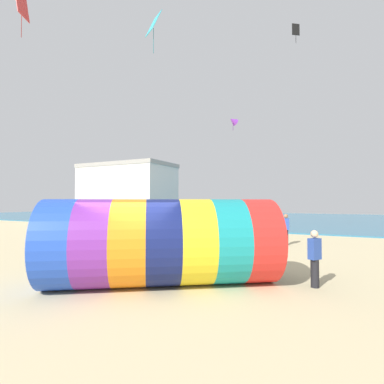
{
  "coord_description": "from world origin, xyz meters",
  "views": [
    {
      "loc": [
        5.49,
        -7.19,
        2.53
      ],
      "look_at": [
        0.59,
        2.56,
        2.87
      ],
      "focal_mm": 28.0,
      "sensor_mm": 36.0,
      "label": 1
    }
  ],
  "objects_px": {
    "kite_purple_delta": "(233,121)",
    "bystander_near_water": "(195,223)",
    "kite_cyan_diamond": "(154,24)",
    "kite_red_diamond": "(22,4)",
    "giant_inflatable_tube": "(163,242)",
    "kite_black_diamond": "(296,30)",
    "kite_handler": "(315,258)",
    "bystander_far_left": "(286,229)"
  },
  "relations": [
    {
      "from": "kite_purple_delta",
      "to": "bystander_near_water",
      "type": "height_order",
      "value": "kite_purple_delta"
    },
    {
      "from": "kite_cyan_diamond",
      "to": "bystander_near_water",
      "type": "distance_m",
      "value": 14.07
    },
    {
      "from": "kite_red_diamond",
      "to": "bystander_near_water",
      "type": "distance_m",
      "value": 17.34
    },
    {
      "from": "giant_inflatable_tube",
      "to": "kite_black_diamond",
      "type": "distance_m",
      "value": 19.16
    },
    {
      "from": "kite_black_diamond",
      "to": "kite_handler",
      "type": "bearing_deg",
      "value": -80.65
    },
    {
      "from": "kite_red_diamond",
      "to": "bystander_near_water",
      "type": "xyz_separation_m",
      "value": [
        5.13,
        10.91,
        -12.47
      ]
    },
    {
      "from": "bystander_near_water",
      "to": "bystander_far_left",
      "type": "distance_m",
      "value": 8.02
    },
    {
      "from": "kite_red_diamond",
      "to": "kite_black_diamond",
      "type": "relative_size",
      "value": 1.96
    },
    {
      "from": "giant_inflatable_tube",
      "to": "bystander_near_water",
      "type": "height_order",
      "value": "giant_inflatable_tube"
    },
    {
      "from": "kite_handler",
      "to": "bystander_near_water",
      "type": "relative_size",
      "value": 1.04
    },
    {
      "from": "kite_cyan_diamond",
      "to": "bystander_far_left",
      "type": "height_order",
      "value": "kite_cyan_diamond"
    },
    {
      "from": "kite_cyan_diamond",
      "to": "bystander_near_water",
      "type": "bearing_deg",
      "value": 87.82
    },
    {
      "from": "kite_black_diamond",
      "to": "bystander_far_left",
      "type": "height_order",
      "value": "kite_black_diamond"
    },
    {
      "from": "bystander_near_water",
      "to": "giant_inflatable_tube",
      "type": "bearing_deg",
      "value": -67.61
    },
    {
      "from": "kite_handler",
      "to": "kite_black_diamond",
      "type": "relative_size",
      "value": 1.23
    },
    {
      "from": "kite_handler",
      "to": "kite_black_diamond",
      "type": "bearing_deg",
      "value": 99.35
    },
    {
      "from": "kite_cyan_diamond",
      "to": "kite_purple_delta",
      "type": "bearing_deg",
      "value": 48.37
    },
    {
      "from": "kite_handler",
      "to": "kite_purple_delta",
      "type": "xyz_separation_m",
      "value": [
        -6.0,
        10.27,
        7.31
      ]
    },
    {
      "from": "bystander_far_left",
      "to": "kite_handler",
      "type": "bearing_deg",
      "value": -75.47
    },
    {
      "from": "kite_red_diamond",
      "to": "bystander_far_left",
      "type": "xyz_separation_m",
      "value": [
        12.54,
        7.84,
        -12.36
      ]
    },
    {
      "from": "kite_handler",
      "to": "kite_purple_delta",
      "type": "bearing_deg",
      "value": 120.28
    },
    {
      "from": "kite_red_diamond",
      "to": "bystander_far_left",
      "type": "height_order",
      "value": "kite_red_diamond"
    },
    {
      "from": "kite_handler",
      "to": "kite_cyan_diamond",
      "type": "bearing_deg",
      "value": 148.53
    },
    {
      "from": "kite_handler",
      "to": "kite_cyan_diamond",
      "type": "relative_size",
      "value": 0.63
    },
    {
      "from": "kite_purple_delta",
      "to": "kite_red_diamond",
      "type": "relative_size",
      "value": 0.39
    },
    {
      "from": "kite_purple_delta",
      "to": "kite_red_diamond",
      "type": "xyz_separation_m",
      "value": [
        -8.72,
        -9.72,
        5.12
      ]
    },
    {
      "from": "giant_inflatable_tube",
      "to": "kite_handler",
      "type": "distance_m",
      "value": 4.52
    },
    {
      "from": "giant_inflatable_tube",
      "to": "kite_red_diamond",
      "type": "xyz_separation_m",
      "value": [
        -10.58,
        2.33,
        11.99
      ]
    },
    {
      "from": "giant_inflatable_tube",
      "to": "kite_cyan_diamond",
      "type": "xyz_separation_m",
      "value": [
        -5.66,
        7.77,
        12.48
      ]
    },
    {
      "from": "kite_cyan_diamond",
      "to": "kite_black_diamond",
      "type": "relative_size",
      "value": 1.94
    },
    {
      "from": "kite_handler",
      "to": "kite_black_diamond",
      "type": "distance_m",
      "value": 18.24
    },
    {
      "from": "kite_handler",
      "to": "bystander_far_left",
      "type": "height_order",
      "value": "bystander_far_left"
    },
    {
      "from": "kite_purple_delta",
      "to": "giant_inflatable_tube",
      "type": "bearing_deg",
      "value": -81.2
    },
    {
      "from": "kite_handler",
      "to": "giant_inflatable_tube",
      "type": "bearing_deg",
      "value": -156.72
    },
    {
      "from": "kite_handler",
      "to": "kite_purple_delta",
      "type": "relative_size",
      "value": 1.62
    },
    {
      "from": "kite_purple_delta",
      "to": "bystander_near_water",
      "type": "relative_size",
      "value": 0.64
    },
    {
      "from": "bystander_far_left",
      "to": "kite_black_diamond",
      "type": "bearing_deg",
      "value": 86.72
    },
    {
      "from": "kite_red_diamond",
      "to": "kite_black_diamond",
      "type": "height_order",
      "value": "kite_black_diamond"
    },
    {
      "from": "giant_inflatable_tube",
      "to": "kite_black_diamond",
      "type": "bearing_deg",
      "value": 81.07
    },
    {
      "from": "giant_inflatable_tube",
      "to": "kite_purple_delta",
      "type": "relative_size",
      "value": 6.88
    },
    {
      "from": "kite_red_diamond",
      "to": "kite_black_diamond",
      "type": "distance_m",
      "value": 17.15
    },
    {
      "from": "kite_purple_delta",
      "to": "kite_red_diamond",
      "type": "bearing_deg",
      "value": -131.9
    }
  ]
}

